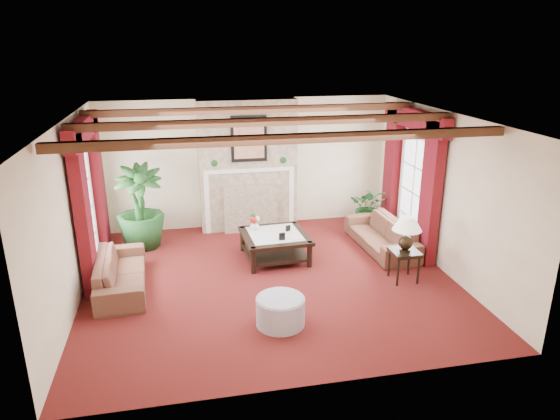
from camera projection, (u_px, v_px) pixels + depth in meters
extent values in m
plane|color=#3E0B0E|center=(271.00, 280.00, 8.35)|extent=(6.00, 6.00, 0.00)
plane|color=white|center=(270.00, 118.00, 7.47)|extent=(6.00, 6.00, 0.00)
cube|color=beige|center=(247.00, 163.00, 10.46)|extent=(6.00, 0.02, 2.70)
cube|color=beige|center=(70.00, 216.00, 7.34)|extent=(0.02, 5.50, 2.70)
cube|color=beige|center=(444.00, 192.00, 8.48)|extent=(0.02, 5.50, 2.70)
imported|color=black|center=(120.00, 267.00, 7.96)|extent=(1.95, 0.76, 0.74)
imported|color=black|center=(382.00, 230.00, 9.50)|extent=(1.98, 0.75, 0.75)
imported|color=black|center=(141.00, 225.00, 9.55)|extent=(1.05, 1.69, 0.90)
imported|color=black|center=(369.00, 212.00, 10.60)|extent=(1.53, 1.54, 0.70)
cylinder|color=gray|center=(280.00, 311.00, 6.98)|extent=(0.69, 0.69, 0.40)
imported|color=silver|center=(254.00, 225.00, 9.21)|extent=(0.23, 0.24, 0.17)
imported|color=black|center=(289.00, 231.00, 8.77)|extent=(0.23, 0.15, 0.29)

